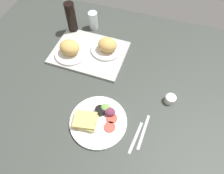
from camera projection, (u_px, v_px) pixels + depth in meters
ground_plane at (107, 96)px, 113.11cm from camera, size 190.00×150.00×3.00cm
serving_tray at (89, 53)px, 127.90cm from camera, size 45.66×33.91×1.60cm
bread_plate_near at (70, 49)px, 123.00cm from camera, size 20.38×20.38×9.77cm
bread_plate_far at (107, 46)px, 124.62cm from camera, size 19.87×19.87×9.51cm
plate_with_salad at (97, 120)px, 101.66cm from camera, size 29.00×29.00×5.40cm
drinking_glass at (93, 20)px, 137.01cm from camera, size 6.16×6.16×12.02cm
soda_bottle at (71, 18)px, 131.00cm from camera, size 6.40×6.40×21.43cm
espresso_cup at (170, 99)px, 107.86cm from camera, size 5.60×5.60×4.00cm
fork at (136, 137)px, 98.13cm from camera, size 3.55×17.04×0.50cm
knife at (144, 132)px, 99.71cm from camera, size 2.64×19.05×0.50cm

